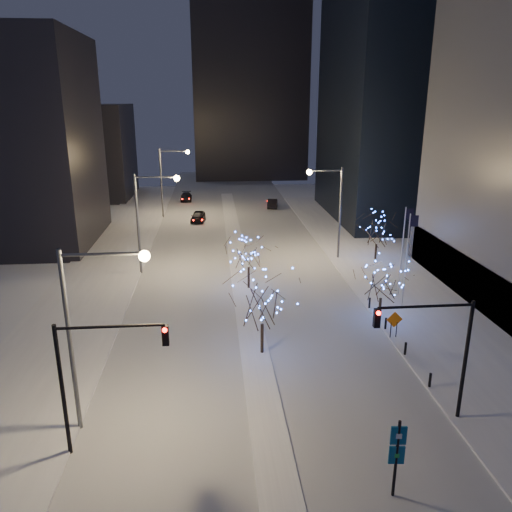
{
  "coord_description": "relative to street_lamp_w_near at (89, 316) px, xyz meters",
  "views": [
    {
      "loc": [
        -2.63,
        -21.45,
        16.82
      ],
      "look_at": [
        0.68,
        15.9,
        5.0
      ],
      "focal_mm": 35.0,
      "sensor_mm": 36.0,
      "label": 1
    }
  ],
  "objects": [
    {
      "name": "ground",
      "position": [
        8.94,
        -2.0,
        -6.5
      ],
      "size": [
        160.0,
        160.0,
        0.0
      ],
      "primitive_type": "plane",
      "color": "white",
      "rests_on": "ground"
    },
    {
      "name": "street_lamp_w_far",
      "position": [
        0.0,
        50.0,
        0.0
      ],
      "size": [
        4.4,
        0.56,
        10.0
      ],
      "color": "#595E66",
      "rests_on": "ground"
    },
    {
      "name": "filler_west_far",
      "position": [
        -17.06,
        68.0,
        1.5
      ],
      "size": [
        18.0,
        16.0,
        16.0
      ],
      "primitive_type": "cube",
      "color": "black",
      "rests_on": "ground"
    },
    {
      "name": "flagpoles",
      "position": [
        22.3,
        15.25,
        -1.7
      ],
      "size": [
        1.35,
        2.6,
        8.0
      ],
      "color": "silver",
      "rests_on": "east_sidewalk"
    },
    {
      "name": "west_sidewalk",
      "position": [
        -5.06,
        18.0,
        -6.42
      ],
      "size": [
        8.0,
        90.0,
        0.15
      ],
      "primitive_type": "cube",
      "color": "white",
      "rests_on": "ground"
    },
    {
      "name": "car_mid",
      "position": [
        15.98,
        55.54,
        -5.77
      ],
      "size": [
        2.23,
        4.63,
        1.46
      ],
      "primitive_type": "imported",
      "rotation": [
        0.0,
        0.0,
        2.98
      ],
      "color": "black",
      "rests_on": "ground"
    },
    {
      "name": "horizon_block",
      "position": [
        14.94,
        90.0,
        14.5
      ],
      "size": [
        24.0,
        14.0,
        42.0
      ],
      "primitive_type": "cube",
      "color": "black",
      "rests_on": "ground"
    },
    {
      "name": "holiday_tree_median_far",
      "position": [
        9.44,
        19.59,
        -2.96
      ],
      "size": [
        4.79,
        4.79,
        5.08
      ],
      "color": "black",
      "rests_on": "median"
    },
    {
      "name": "wayfinding_sign",
      "position": [
        13.94,
        -6.13,
        -4.12
      ],
      "size": [
        0.69,
        0.15,
        3.87
      ],
      "rotation": [
        0.0,
        0.0,
        -0.09
      ],
      "color": "black",
      "rests_on": "ground"
    },
    {
      "name": "holiday_tree_median_near",
      "position": [
        9.44,
        7.19,
        -2.46
      ],
      "size": [
        6.09,
        6.09,
        6.01
      ],
      "color": "black",
      "rests_on": "median"
    },
    {
      "name": "road",
      "position": [
        8.94,
        33.0,
        -6.49
      ],
      "size": [
        20.0,
        130.0,
        0.02
      ],
      "primitive_type": "cube",
      "color": "#B5BAC5",
      "rests_on": "ground"
    },
    {
      "name": "car_near",
      "position": [
        4.18,
        46.89,
        -5.74
      ],
      "size": [
        2.34,
        4.63,
        1.51
      ],
      "primitive_type": "imported",
      "rotation": [
        0.0,
        0.0,
        -0.13
      ],
      "color": "black",
      "rests_on": "ground"
    },
    {
      "name": "holiday_tree_plaza_far",
      "position": [
        23.87,
        27.03,
        -3.08
      ],
      "size": [
        5.2,
        5.2,
        5.2
      ],
      "color": "black",
      "rests_on": "east_sidewalk"
    },
    {
      "name": "street_lamp_w_near",
      "position": [
        0.0,
        0.0,
        0.0
      ],
      "size": [
        4.4,
        0.56,
        10.0
      ],
      "color": "#595E66",
      "rests_on": "ground"
    },
    {
      "name": "bollards",
      "position": [
        19.14,
        8.0,
        -5.9
      ],
      "size": [
        0.16,
        12.16,
        0.9
      ],
      "color": "black",
      "rests_on": "east_sidewalk"
    },
    {
      "name": "median",
      "position": [
        8.94,
        28.0,
        -6.42
      ],
      "size": [
        2.0,
        80.0,
        0.15
      ],
      "primitive_type": "cube",
      "color": "white",
      "rests_on": "ground"
    },
    {
      "name": "street_lamp_w_mid",
      "position": [
        0.0,
        25.0,
        0.0
      ],
      "size": [
        4.4,
        0.56,
        10.0
      ],
      "color": "#595E66",
      "rests_on": "ground"
    },
    {
      "name": "traffic_signal_east",
      "position": [
        17.88,
        -1.0,
        -1.74
      ],
      "size": [
        5.26,
        0.43,
        7.0
      ],
      "color": "black",
      "rests_on": "ground"
    },
    {
      "name": "construction_sign",
      "position": [
        19.24,
        8.61,
        -5.13
      ],
      "size": [
        1.23,
        0.09,
        2.03
      ],
      "rotation": [
        0.0,
        0.0,
        0.04
      ],
      "color": "black",
      "rests_on": "east_sidewalk"
    },
    {
      "name": "traffic_signal_west",
      "position": [
        0.5,
        -2.0,
        -1.74
      ],
      "size": [
        5.26,
        0.43,
        7.0
      ],
      "color": "black",
      "rests_on": "ground"
    },
    {
      "name": "east_sidewalk",
      "position": [
        23.94,
        18.0,
        -6.42
      ],
      "size": [
        10.0,
        90.0,
        0.15
      ],
      "primitive_type": "cube",
      "color": "white",
      "rests_on": "ground"
    },
    {
      "name": "street_lamp_east",
      "position": [
        19.02,
        28.0,
        -0.05
      ],
      "size": [
        3.9,
        0.56,
        10.0
      ],
      "color": "#595E66",
      "rests_on": "ground"
    },
    {
      "name": "car_far",
      "position": [
        1.8,
        62.48,
        -5.83
      ],
      "size": [
        1.93,
        4.65,
        1.34
      ],
      "primitive_type": "imported",
      "rotation": [
        0.0,
        0.0,
        0.01
      ],
      "color": "black",
      "rests_on": "ground"
    },
    {
      "name": "holiday_tree_plaza_near",
      "position": [
        19.44,
        12.31,
        -3.35
      ],
      "size": [
        4.83,
        4.83,
        4.76
      ],
      "color": "black",
      "rests_on": "east_sidewalk"
    }
  ]
}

